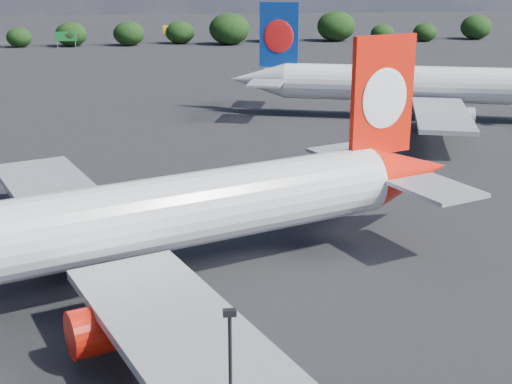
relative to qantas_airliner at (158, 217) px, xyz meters
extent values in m
plane|color=black|center=(-8.99, 45.24, -5.42)|extent=(500.00, 500.00, 0.00)
cylinder|color=silver|center=(-1.77, -0.70, 0.18)|extent=(41.61, 20.83, 5.60)
cone|color=red|center=(22.17, 8.75, 0.18)|extent=(10.38, 8.49, 5.60)
cube|color=red|center=(19.05, 7.52, 7.34)|extent=(5.93, 2.78, 10.07)
ellipsoid|color=white|center=(19.17, 7.21, 7.14)|extent=(4.45, 1.93, 5.15)
ellipsoid|color=white|center=(18.92, 7.83, 7.14)|extent=(4.45, 1.93, 5.15)
cube|color=#989B9F|center=(22.35, 2.21, 0.62)|extent=(7.15, 8.10, 0.34)
cube|color=#989B9F|center=(17.83, 13.66, 0.62)|extent=(7.15, 8.10, 0.34)
cube|color=#989B9F|center=(1.49, -15.05, -1.61)|extent=(14.99, 23.49, 0.62)
cube|color=#989B9F|center=(-9.20, 12.01, -1.61)|extent=(14.99, 23.49, 0.62)
cylinder|color=red|center=(-2.65, -10.67, -3.07)|extent=(6.31, 4.87, 3.02)
cube|color=#989B9F|center=(-2.65, -10.67, -2.29)|extent=(2.41, 1.22, 1.34)
cylinder|color=red|center=(-9.23, 5.98, -3.07)|extent=(6.31, 4.87, 3.02)
cube|color=#989B9F|center=(-9.23, 5.98, -2.29)|extent=(2.41, 1.22, 1.34)
cylinder|color=black|center=(1.54, -3.00, -3.74)|extent=(0.41, 0.41, 2.80)
cylinder|color=black|center=(1.54, -3.00, -4.80)|extent=(1.33, 0.92, 1.23)
cylinder|color=black|center=(2.69, -2.55, -4.80)|extent=(1.33, 0.92, 1.23)
cylinder|color=black|center=(-0.92, 3.24, -3.74)|extent=(0.41, 0.41, 2.80)
cylinder|color=black|center=(-0.92, 3.24, -4.80)|extent=(1.33, 0.92, 1.23)
cylinder|color=black|center=(0.22, 3.70, -4.80)|extent=(1.33, 0.92, 1.23)
cylinder|color=silver|center=(39.89, 55.15, 0.11)|extent=(41.86, 17.45, 5.53)
cone|color=silver|center=(15.52, 62.50, 0.11)|extent=(10.08, 7.86, 5.53)
cube|color=navy|center=(18.70, 61.54, 7.20)|extent=(5.99, 2.29, 9.96)
ellipsoid|color=red|center=(18.61, 61.23, 7.00)|extent=(4.51, 1.56, 5.09)
ellipsoid|color=red|center=(18.80, 61.86, 7.00)|extent=(4.51, 1.56, 5.09)
cube|color=#989B9F|center=(15.88, 56.04, 0.56)|extent=(6.69, 7.80, 0.33)
cube|color=#989B9F|center=(19.40, 67.69, 0.56)|extent=(6.69, 7.80, 0.33)
cube|color=#989B9F|center=(37.85, 40.73, -1.66)|extent=(13.29, 23.27, 0.61)
cube|color=#989B9F|center=(46.17, 68.28, -1.66)|extent=(13.29, 23.27, 0.61)
cylinder|color=#989B9F|center=(41.57, 45.39, -3.09)|extent=(6.16, 4.46, 2.99)
cube|color=#989B9F|center=(41.57, 45.39, -2.32)|extent=(2.43, 1.02, 1.33)
cylinder|color=#989B9F|center=(46.69, 62.34, -3.09)|extent=(6.16, 4.46, 2.99)
cube|color=#989B9F|center=(46.69, 62.34, -2.32)|extent=(2.43, 1.02, 1.33)
cylinder|color=black|center=(36.81, 52.61, -3.76)|extent=(0.39, 0.39, 2.77)
cylinder|color=black|center=(36.81, 52.61, -4.81)|extent=(1.31, 0.83, 1.22)
cylinder|color=black|center=(35.65, 52.96, -4.81)|extent=(1.31, 0.83, 1.22)
cylinder|color=black|center=(38.73, 58.96, -3.76)|extent=(0.39, 0.39, 2.77)
cylinder|color=black|center=(38.73, 58.96, -4.81)|extent=(1.31, 0.83, 1.22)
cylinder|color=black|center=(37.57, 59.32, -4.81)|extent=(1.31, 0.83, 1.22)
cube|color=black|center=(3.20, -24.61, 4.66)|extent=(0.55, 0.30, 0.28)
cube|color=#125D25|center=(-26.99, 161.24, -2.22)|extent=(6.00, 0.30, 2.60)
cylinder|color=gray|center=(-29.49, 161.24, -4.42)|extent=(0.20, 0.20, 2.00)
cylinder|color=gray|center=(-24.49, 161.24, -4.42)|extent=(0.20, 0.20, 2.00)
cube|color=yellow|center=(3.01, 167.24, -1.42)|extent=(5.00, 0.30, 3.00)
cylinder|color=gray|center=(3.01, 167.24, -4.17)|extent=(0.30, 0.30, 2.50)
ellipsoid|color=black|center=(-40.51, 164.24, -2.63)|extent=(7.24, 6.13, 5.57)
ellipsoid|color=black|center=(-25.88, 164.73, -1.94)|extent=(9.05, 7.66, 6.96)
ellipsoid|color=black|center=(-9.37, 164.46, -1.92)|extent=(9.10, 7.70, 7.00)
ellipsoid|color=black|center=(5.50, 167.82, -2.07)|extent=(8.71, 7.37, 6.70)
ellipsoid|color=black|center=(19.97, 163.22, -0.80)|extent=(12.00, 10.16, 9.23)
ellipsoid|color=black|center=(36.12, 168.77, -0.75)|extent=(12.13, 10.27, 9.33)
ellipsoid|color=black|center=(53.46, 168.98, -0.84)|extent=(11.91, 10.08, 9.16)
ellipsoid|color=black|center=(66.41, 162.94, -2.65)|extent=(7.20, 6.09, 5.54)
ellipsoid|color=black|center=(80.43, 164.69, -2.59)|extent=(7.35, 6.22, 5.66)
ellipsoid|color=black|center=(98.68, 169.08, -1.62)|extent=(9.87, 8.35, 7.59)
camera|label=1|loc=(1.05, -50.25, 18.10)|focal=50.00mm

